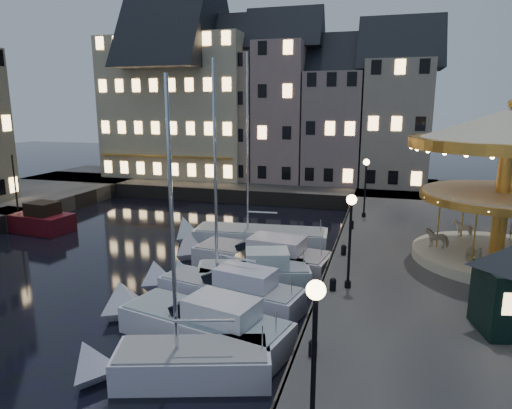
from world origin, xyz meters
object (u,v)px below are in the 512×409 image
(bollard_d, at_px, (352,224))
(motorboat_e, at_px, (255,257))
(streetlamp_a, at_px, (314,342))
(streetlamp_c, at_px, (366,179))
(motorboat_a, at_px, (176,365))
(motorboat_d, at_px, (245,275))
(red_fishing_boat, at_px, (31,221))
(bollard_b, at_px, (333,284))
(bollard_c, at_px, (344,249))
(bollard_a, at_px, (313,347))
(motorboat_c, at_px, (222,290))
(streetlamp_b, at_px, (350,228))
(motorboat_f, at_px, (252,237))
(motorboat_b, at_px, (196,323))
(carousel, at_px, (508,157))

(bollard_d, xyz_separation_m, motorboat_e, (-5.01, -5.28, -0.96))
(streetlamp_a, distance_m, streetlamp_c, 23.50)
(motorboat_a, xyz_separation_m, motorboat_d, (-0.14, 8.37, 0.10))
(red_fishing_boat, bearing_deg, motorboat_a, -37.49)
(bollard_b, relative_size, bollard_c, 1.00)
(bollard_a, relative_size, motorboat_c, 0.05)
(streetlamp_b, xyz_separation_m, motorboat_e, (-5.61, 4.72, -3.37))
(streetlamp_c, distance_m, motorboat_e, 10.95)
(motorboat_e, relative_size, motorboat_f, 0.68)
(motorboat_e, bearing_deg, bollard_a, -64.97)
(bollard_b, distance_m, bollard_c, 5.00)
(bollard_d, distance_m, red_fishing_boat, 23.55)
(streetlamp_b, xyz_separation_m, motorboat_d, (-5.28, 1.81, -3.38))
(bollard_d, bearing_deg, motorboat_f, -169.61)
(motorboat_b, relative_size, carousel, 0.87)
(bollard_b, relative_size, motorboat_d, 0.08)
(bollard_d, xyz_separation_m, motorboat_c, (-5.12, -10.43, -0.93))
(streetlamp_a, relative_size, motorboat_b, 0.51)
(bollard_a, bearing_deg, streetlamp_a, -81.47)
(carousel, bearing_deg, motorboat_f, 166.63)
(bollard_b, distance_m, bollard_d, 10.50)
(bollard_b, height_order, red_fishing_boat, red_fishing_boat)
(motorboat_d, bearing_deg, bollard_b, -26.23)
(motorboat_c, bearing_deg, motorboat_d, 79.04)
(streetlamp_c, bearing_deg, carousel, -48.82)
(streetlamp_b, distance_m, carousel, 9.29)
(bollard_b, height_order, motorboat_d, motorboat_d)
(carousel, bearing_deg, motorboat_a, -135.19)
(streetlamp_c, distance_m, motorboat_b, 18.48)
(motorboat_d, bearing_deg, motorboat_b, -93.30)
(bollard_a, bearing_deg, motorboat_b, 156.09)
(motorboat_a, relative_size, motorboat_c, 0.99)
(streetlamp_b, bearing_deg, streetlamp_a, -90.00)
(streetlamp_a, bearing_deg, bollard_c, 92.37)
(streetlamp_c, xyz_separation_m, bollard_c, (-0.60, -9.00, -2.41))
(bollard_c, relative_size, carousel, 0.06)
(streetlamp_a, bearing_deg, motorboat_d, 114.10)
(streetlamp_b, relative_size, bollard_b, 7.32)
(streetlamp_a, bearing_deg, bollard_d, 91.72)
(streetlamp_a, xyz_separation_m, motorboat_f, (-7.00, 18.83, -3.49))
(streetlamp_b, bearing_deg, motorboat_f, 128.40)
(motorboat_d, relative_size, carousel, 0.72)
(motorboat_b, distance_m, motorboat_f, 12.69)
(motorboat_d, bearing_deg, motorboat_c, -100.96)
(bollard_a, bearing_deg, motorboat_c, 132.57)
(streetlamp_a, height_order, motorboat_b, streetlamp_a)
(motorboat_b, xyz_separation_m, carousel, (12.60, 9.28, 6.05))
(motorboat_e, bearing_deg, motorboat_b, -89.99)
(bollard_d, relative_size, motorboat_c, 0.05)
(bollard_a, height_order, motorboat_c, motorboat_c)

